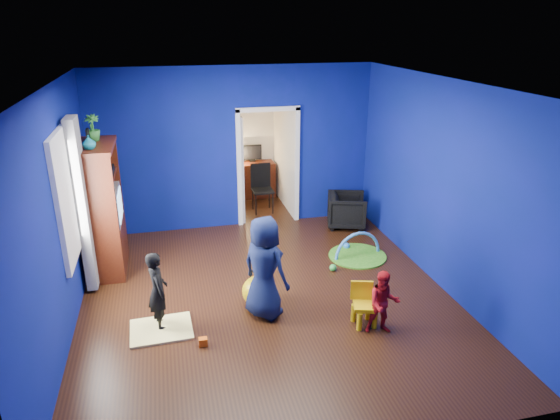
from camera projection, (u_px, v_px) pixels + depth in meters
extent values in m
cube|color=black|center=(268.00, 298.00, 6.90)|extent=(5.00, 5.50, 0.01)
cube|color=white|center=(266.00, 84.00, 5.87)|extent=(5.00, 5.50, 0.01)
cube|color=navy|center=(235.00, 149.00, 8.88)|extent=(5.00, 0.02, 2.90)
cube|color=navy|center=(340.00, 316.00, 3.89)|extent=(5.00, 0.02, 2.90)
cube|color=navy|center=(59.00, 217.00, 5.85)|extent=(0.02, 5.50, 2.90)
cube|color=navy|center=(443.00, 186.00, 6.92)|extent=(0.02, 5.50, 2.90)
imported|color=black|center=(347.00, 210.00, 9.21)|extent=(0.85, 0.84, 0.63)
imported|color=black|center=(158.00, 291.00, 6.10)|extent=(0.32, 0.41, 1.02)
imported|color=#0E0E34|center=(265.00, 268.00, 6.30)|extent=(0.76, 0.79, 1.36)
imported|color=#B3131D|center=(383.00, 303.00, 6.02)|extent=(0.45, 0.39, 0.82)
imported|color=#0C5360|center=(89.00, 142.00, 6.75)|extent=(0.21, 0.21, 0.19)
imported|color=#2E7E2E|center=(92.00, 128.00, 7.19)|extent=(0.22, 0.22, 0.38)
cube|color=#40110A|center=(101.00, 209.00, 7.41)|extent=(0.58, 1.14, 1.96)
cube|color=silver|center=(104.00, 206.00, 7.40)|extent=(0.46, 0.70, 0.54)
cube|color=#F2E07A|center=(161.00, 329.00, 6.19)|extent=(0.77, 0.63, 0.03)
sphere|color=yellow|center=(257.00, 291.00, 6.68)|extent=(0.41, 0.41, 0.41)
cube|color=yellow|center=(365.00, 307.00, 6.23)|extent=(0.35, 0.35, 0.50)
cylinder|color=#4A9B23|center=(357.00, 256.00, 8.12)|extent=(0.93, 0.93, 0.02)
torus|color=#3F8CD8|center=(357.00, 255.00, 8.12)|extent=(0.83, 0.18, 0.83)
cube|color=white|center=(64.00, 199.00, 6.13)|extent=(0.03, 0.95, 1.55)
cube|color=slate|center=(83.00, 206.00, 6.76)|extent=(0.14, 0.42, 2.40)
cube|color=white|center=(268.00, 169.00, 9.16)|extent=(1.16, 0.10, 2.10)
cube|color=#3D140A|center=(254.00, 180.00, 10.77)|extent=(0.88, 0.44, 0.75)
cube|color=black|center=(252.00, 152.00, 10.67)|extent=(0.40, 0.05, 0.32)
sphere|color=#FFD88C|center=(240.00, 155.00, 10.56)|extent=(0.14, 0.14, 0.14)
cube|color=black|center=(263.00, 190.00, 9.87)|extent=(0.40, 0.40, 0.92)
cube|color=white|center=(251.00, 102.00, 10.28)|extent=(0.88, 0.24, 0.04)
cube|color=red|center=(380.00, 289.00, 7.05)|extent=(0.10, 0.08, 0.10)
sphere|color=#2980E9|center=(347.00, 246.00, 8.38)|extent=(0.11, 0.11, 0.11)
cube|color=#EB590C|center=(203.00, 342.00, 5.89)|extent=(0.10, 0.08, 0.10)
sphere|color=green|center=(333.00, 267.00, 7.65)|extent=(0.11, 0.11, 0.11)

